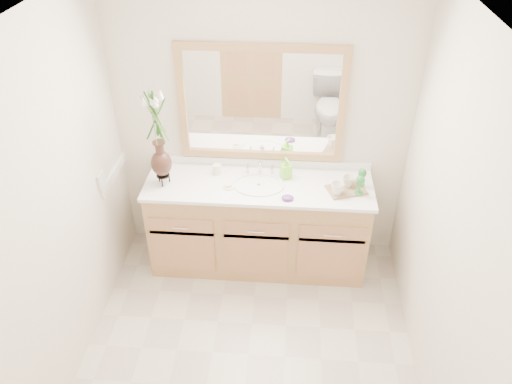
# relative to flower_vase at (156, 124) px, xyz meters

# --- Properties ---
(floor) EXTENTS (2.60, 2.60, 0.00)m
(floor) POSITION_rel_flower_vase_xyz_m (0.76, -0.97, -1.37)
(floor) COLOR beige
(floor) RESTS_ON ground
(ceiling) EXTENTS (2.40, 2.60, 0.02)m
(ceiling) POSITION_rel_flower_vase_xyz_m (0.76, -0.97, 1.03)
(ceiling) COLOR white
(ceiling) RESTS_ON wall_back
(wall_back) EXTENTS (2.40, 0.02, 2.40)m
(wall_back) POSITION_rel_flower_vase_xyz_m (0.76, 0.33, -0.17)
(wall_back) COLOR beige
(wall_back) RESTS_ON floor
(wall_left) EXTENTS (0.02, 2.60, 2.40)m
(wall_left) POSITION_rel_flower_vase_xyz_m (-0.44, -0.97, -0.17)
(wall_left) COLOR beige
(wall_left) RESTS_ON floor
(wall_right) EXTENTS (0.02, 2.60, 2.40)m
(wall_right) POSITION_rel_flower_vase_xyz_m (1.96, -0.97, -0.17)
(wall_right) COLOR beige
(wall_right) RESTS_ON floor
(vanity) EXTENTS (1.80, 0.55, 0.80)m
(vanity) POSITION_rel_flower_vase_xyz_m (0.76, 0.05, -0.97)
(vanity) COLOR tan
(vanity) RESTS_ON floor
(counter) EXTENTS (1.84, 0.57, 0.03)m
(counter) POSITION_rel_flower_vase_xyz_m (0.76, 0.05, -0.55)
(counter) COLOR white
(counter) RESTS_ON vanity
(sink) EXTENTS (0.38, 0.34, 0.23)m
(sink) POSITION_rel_flower_vase_xyz_m (0.76, 0.03, -0.59)
(sink) COLOR white
(sink) RESTS_ON counter
(mirror) EXTENTS (1.32, 0.04, 0.97)m
(mirror) POSITION_rel_flower_vase_xyz_m (0.76, 0.31, 0.04)
(mirror) COLOR white
(mirror) RESTS_ON wall_back
(switch_plate) EXTENTS (0.02, 0.12, 0.12)m
(switch_plate) POSITION_rel_flower_vase_xyz_m (-0.42, -0.20, -0.39)
(switch_plate) COLOR white
(switch_plate) RESTS_ON wall_left
(flower_vase) EXTENTS (0.19, 0.19, 0.79)m
(flower_vase) POSITION_rel_flower_vase_xyz_m (0.00, 0.00, 0.00)
(flower_vase) COLOR black
(flower_vase) RESTS_ON counter
(tumbler) EXTENTS (0.07, 0.07, 0.09)m
(tumbler) POSITION_rel_flower_vase_xyz_m (0.41, 0.17, -0.49)
(tumbler) COLOR silver
(tumbler) RESTS_ON counter
(soap_dish) EXTENTS (0.09, 0.09, 0.03)m
(soap_dish) POSITION_rel_flower_vase_xyz_m (0.53, -0.02, -0.53)
(soap_dish) COLOR silver
(soap_dish) RESTS_ON counter
(soap_bottle) EXTENTS (0.10, 0.10, 0.16)m
(soap_bottle) POSITION_rel_flower_vase_xyz_m (0.98, 0.16, -0.46)
(soap_bottle) COLOR #7CE235
(soap_bottle) RESTS_ON counter
(purple_dish) EXTENTS (0.12, 0.10, 0.03)m
(purple_dish) POSITION_rel_flower_vase_xyz_m (1.00, -0.15, -0.52)
(purple_dish) COLOR #5A287A
(purple_dish) RESTS_ON counter
(tray) EXTENTS (0.34, 0.28, 0.01)m
(tray) POSITION_rel_flower_vase_xyz_m (1.46, 0.01, -0.53)
(tray) COLOR olive
(tray) RESTS_ON counter
(mug_left) EXTENTS (0.12, 0.12, 0.10)m
(mug_left) POSITION_rel_flower_vase_xyz_m (1.38, -0.06, -0.47)
(mug_left) COLOR silver
(mug_left) RESTS_ON tray
(mug_right) EXTENTS (0.12, 0.12, 0.09)m
(mug_right) POSITION_rel_flower_vase_xyz_m (1.47, 0.05, -0.48)
(mug_right) COLOR silver
(mug_right) RESTS_ON tray
(goblet_front) EXTENTS (0.07, 0.07, 0.16)m
(goblet_front) POSITION_rel_flower_vase_xyz_m (1.55, -0.04, -0.41)
(goblet_front) COLOR #287931
(goblet_front) RESTS_ON tray
(goblet_back) EXTENTS (0.07, 0.07, 0.15)m
(goblet_back) POSITION_rel_flower_vase_xyz_m (1.58, 0.08, -0.42)
(goblet_back) COLOR #287931
(goblet_back) RESTS_ON tray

